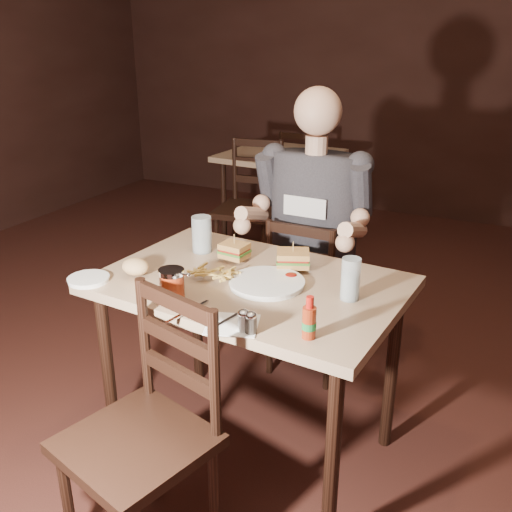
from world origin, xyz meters
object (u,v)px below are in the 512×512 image
at_px(diner, 311,198).
at_px(chair_far, 311,294).
at_px(bg_chair_near, 248,210).
at_px(syrup_dispenser, 172,285).
at_px(side_plate, 89,280).
at_px(hot_sauce, 309,317).
at_px(dinner_plate, 267,284).
at_px(main_table, 250,301).
at_px(glass_left, 202,234).
at_px(bg_table, 280,164).
at_px(bg_chair_far, 305,180).
at_px(glass_right, 351,279).
at_px(chair_near, 136,443).

bearing_deg(diner, chair_far, 90.00).
distance_m(bg_chair_near, diner, 1.42).
distance_m(bg_chair_near, syrup_dispenser, 2.10).
bearing_deg(side_plate, hot_sauce, -1.88).
height_order(chair_far, bg_chair_near, bg_chair_near).
bearing_deg(dinner_plate, side_plate, -157.31).
height_order(main_table, dinner_plate, dinner_plate).
xyz_separation_m(main_table, diner, (-0.00, 0.64, 0.24)).
bearing_deg(dinner_plate, chair_far, 96.41).
xyz_separation_m(glass_left, syrup_dispenser, (0.15, -0.45, -0.02)).
distance_m(main_table, glass_left, 0.40).
bearing_deg(diner, bg_table, 119.35).
relative_size(diner, side_plate, 6.57).
height_order(chair_far, bg_chair_far, bg_chair_far).
xyz_separation_m(glass_right, syrup_dispenser, (-0.55, -0.28, -0.02)).
height_order(bg_chair_far, glass_right, glass_right).
distance_m(chair_far, syrup_dispenser, 1.06).
xyz_separation_m(chair_far, chair_near, (-0.08, -1.32, 0.03)).
xyz_separation_m(hot_sauce, syrup_dispenser, (-0.52, 0.04, -0.01)).
xyz_separation_m(main_table, bg_chair_near, (-0.86, 1.68, -0.22)).
xyz_separation_m(main_table, side_plate, (-0.54, -0.28, 0.09)).
bearing_deg(main_table, glass_left, 150.61).
bearing_deg(chair_near, dinner_plate, 90.44).
xyz_separation_m(bg_chair_near, side_plate, (0.32, -1.96, 0.31)).
height_order(bg_chair_far, diner, diner).
bearing_deg(chair_far, main_table, 91.35).
xyz_separation_m(glass_left, hot_sauce, (0.67, -0.49, -0.01)).
bearing_deg(syrup_dispenser, chair_near, -72.58).
xyz_separation_m(diner, glass_left, (-0.31, -0.46, -0.08)).
relative_size(main_table, chair_near, 1.32).
relative_size(bg_table, bg_chair_far, 0.98).
bearing_deg(bg_chair_near, hot_sauce, -65.62).
bearing_deg(chair_near, glass_right, 69.03).
xyz_separation_m(dinner_plate, side_plate, (-0.62, -0.26, -0.00)).
bearing_deg(glass_right, bg_table, 119.18).
relative_size(chair_near, glass_left, 5.83).
bearing_deg(diner, glass_right, -57.12).
height_order(dinner_plate, glass_left, glass_left).
height_order(bg_chair_far, syrup_dispenser, syrup_dispenser).
distance_m(dinner_plate, glass_right, 0.32).
height_order(chair_far, side_plate, chair_far).
bearing_deg(main_table, glass_right, 1.33).
height_order(bg_chair_near, dinner_plate, bg_chair_near).
bearing_deg(diner, bg_chair_far, 112.89).
bearing_deg(diner, hot_sauce, -68.08).
distance_m(chair_far, glass_right, 0.89).
height_order(bg_table, syrup_dispenser, syrup_dispenser).
bearing_deg(bg_chair_near, chair_far, -56.25).
relative_size(chair_near, side_plate, 5.95).
xyz_separation_m(chair_far, side_plate, (-0.54, -0.97, 0.36)).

